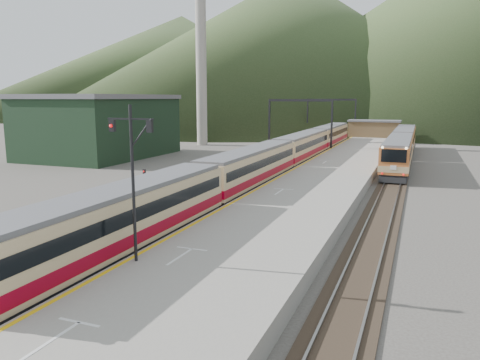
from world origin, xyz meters
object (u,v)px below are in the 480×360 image
at_px(second_train, 402,146).
at_px(signal_mast, 132,168).
at_px(main_train, 281,157).
at_px(worker, 65,222).

height_order(second_train, signal_mast, signal_mast).
xyz_separation_m(main_train, second_train, (11.50, 16.44, -0.00)).
height_order(main_train, signal_mast, signal_mast).
height_order(main_train, second_train, main_train).
bearing_deg(signal_mast, main_train, 94.16).
relative_size(second_train, worker, 22.03).
relative_size(main_train, worker, 44.42).
bearing_deg(main_train, second_train, 55.02).
xyz_separation_m(second_train, worker, (-17.17, -42.81, -1.06)).
relative_size(main_train, second_train, 2.02).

